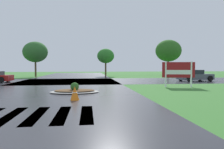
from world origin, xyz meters
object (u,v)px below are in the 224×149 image
car_blue_compact (195,76)px  traffic_cone (75,93)px  estate_billboard (178,71)px  median_island (75,91)px

car_blue_compact → traffic_cone: car_blue_compact is taller
estate_billboard → traffic_cone: (-8.23, -5.84, -1.00)m
estate_billboard → median_island: bearing=30.4°
estate_billboard → median_island: (-8.43, -2.74, -1.22)m
median_island → car_blue_compact: size_ratio=0.78×
car_blue_compact → median_island: bearing=-153.0°
car_blue_compact → traffic_cone: size_ratio=5.69×
estate_billboard → car_blue_compact: 8.17m
estate_billboard → traffic_cone: size_ratio=3.62×
traffic_cone → estate_billboard: bearing=35.3°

